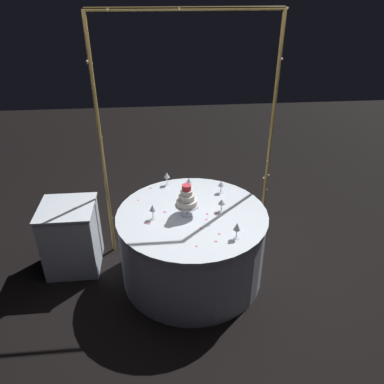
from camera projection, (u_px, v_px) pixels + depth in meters
The scene contains 24 objects.
ground_plane at pixel (192, 274), 3.94m from camera, with size 12.00×12.00×0.00m, color black.
decorative_arch at pixel (187, 115), 3.59m from camera, with size 1.77×0.06×2.51m.
main_table at pixel (192, 245), 3.76m from camera, with size 1.46×1.46×0.76m.
side_table at pixel (72, 237), 3.89m from camera, with size 0.55×0.55×0.74m.
tiered_cake at pixel (187, 199), 3.47m from camera, with size 0.22×0.22×0.32m.
wine_glass_0 at pixel (221, 184), 3.87m from camera, with size 0.06×0.06×0.13m.
wine_glass_1 at pixel (237, 227), 3.17m from camera, with size 0.06×0.06×0.16m.
wine_glass_2 at pixel (167, 176), 4.01m from camera, with size 0.06×0.06×0.15m.
wine_glass_3 at pixel (153, 208), 3.43m from camera, with size 0.06×0.06×0.15m.
wine_glass_4 at pixel (189, 181), 3.89m from camera, with size 0.06×0.06×0.15m.
wine_glass_5 at pixel (222, 202), 3.56m from camera, with size 0.07×0.07×0.13m.
rose_petal_0 at pixel (207, 214), 3.56m from camera, with size 0.03×0.02×0.00m, color #EA6B84.
rose_petal_1 at pixel (219, 234), 3.28m from camera, with size 0.03×0.02×0.00m, color #EA6B84.
rose_petal_2 at pixel (201, 228), 3.35m from camera, with size 0.03×0.02×0.00m, color #EA6B84.
rose_petal_3 at pixel (216, 241), 3.18m from camera, with size 0.03×0.02×0.00m, color #EA6B84.
rose_petal_4 at pixel (206, 219), 3.47m from camera, with size 0.03×0.02×0.00m, color #EA6B84.
rose_petal_5 at pixel (165, 212), 3.58m from camera, with size 0.04×0.03×0.00m, color #EA6B84.
rose_petal_6 at pixel (151, 188), 3.99m from camera, with size 0.03×0.02×0.00m, color #EA6B84.
rose_petal_7 at pixel (138, 200), 3.77m from camera, with size 0.03×0.02×0.00m, color #EA6B84.
rose_petal_8 at pixel (217, 213), 3.57m from camera, with size 0.04×0.03×0.00m, color #EA6B84.
rose_petal_9 at pixel (149, 223), 3.42m from camera, with size 0.04×0.03×0.00m, color #EA6B84.
rose_petal_10 at pixel (197, 246), 3.13m from camera, with size 0.02×0.02×0.00m, color #EA6B84.
rose_petal_11 at pixel (186, 199), 3.79m from camera, with size 0.03×0.02×0.00m, color #EA6B84.
rose_petal_12 at pixel (197, 208), 3.65m from camera, with size 0.03×0.02×0.00m, color #EA6B84.
Camera 1 is at (-0.28, -2.98, 2.71)m, focal length 34.85 mm.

